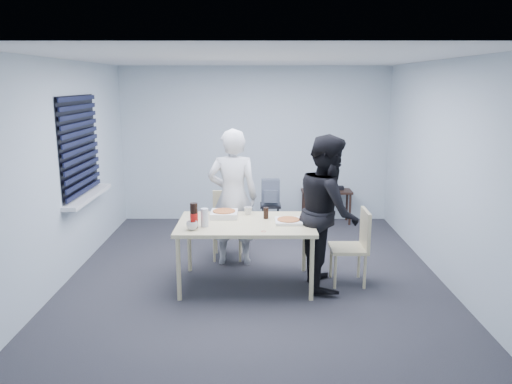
{
  "coord_description": "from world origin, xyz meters",
  "views": [
    {
      "loc": [
        0.03,
        -5.9,
        2.34
      ],
      "look_at": [
        0.02,
        0.1,
        1.01
      ],
      "focal_mm": 35.0,
      "sensor_mm": 36.0,
      "label": 1
    }
  ],
  "objects_px": {
    "person_black": "(328,212)",
    "stool": "(270,211)",
    "chair_far": "(228,219)",
    "mug_b": "(248,211)",
    "chair_right": "(356,242)",
    "person_white": "(233,197)",
    "dining_table": "(246,227)",
    "side_table": "(326,195)",
    "backpack": "(271,192)",
    "mug_a": "(192,226)",
    "soda_bottle": "(194,216)"
  },
  "relations": [
    {
      "from": "dining_table",
      "to": "person_white",
      "type": "xyz_separation_m",
      "value": [
        -0.18,
        0.73,
        0.18
      ]
    },
    {
      "from": "person_black",
      "to": "backpack",
      "type": "relative_size",
      "value": 4.42
    },
    {
      "from": "dining_table",
      "to": "stool",
      "type": "height_order",
      "value": "dining_table"
    },
    {
      "from": "side_table",
      "to": "backpack",
      "type": "height_order",
      "value": "backpack"
    },
    {
      "from": "backpack",
      "to": "side_table",
      "type": "bearing_deg",
      "value": 37.18
    },
    {
      "from": "dining_table",
      "to": "person_black",
      "type": "bearing_deg",
      "value": 0.7
    },
    {
      "from": "person_white",
      "to": "dining_table",
      "type": "bearing_deg",
      "value": 104.07
    },
    {
      "from": "chair_far",
      "to": "chair_right",
      "type": "relative_size",
      "value": 1.0
    },
    {
      "from": "soda_bottle",
      "to": "person_black",
      "type": "bearing_deg",
      "value": 8.83
    },
    {
      "from": "mug_b",
      "to": "mug_a",
      "type": "bearing_deg",
      "value": -132.52
    },
    {
      "from": "chair_right",
      "to": "side_table",
      "type": "xyz_separation_m",
      "value": [
        0.01,
        2.62,
        -0.04
      ]
    },
    {
      "from": "side_table",
      "to": "mug_a",
      "type": "bearing_deg",
      "value": -122.35
    },
    {
      "from": "person_black",
      "to": "dining_table",
      "type": "bearing_deg",
      "value": 90.7
    },
    {
      "from": "mug_a",
      "to": "soda_bottle",
      "type": "height_order",
      "value": "soda_bottle"
    },
    {
      "from": "person_black",
      "to": "mug_b",
      "type": "distance_m",
      "value": 0.99
    },
    {
      "from": "backpack",
      "to": "mug_a",
      "type": "relative_size",
      "value": 3.26
    },
    {
      "from": "backpack",
      "to": "mug_a",
      "type": "xyz_separation_m",
      "value": [
        -0.92,
        -2.42,
        0.17
      ]
    },
    {
      "from": "chair_right",
      "to": "person_black",
      "type": "distance_m",
      "value": 0.51
    },
    {
      "from": "side_table",
      "to": "backpack",
      "type": "xyz_separation_m",
      "value": [
        -0.96,
        -0.54,
        0.17
      ]
    },
    {
      "from": "person_white",
      "to": "mug_b",
      "type": "xyz_separation_m",
      "value": [
        0.2,
        -0.37,
        -0.08
      ]
    },
    {
      "from": "person_white",
      "to": "backpack",
      "type": "distance_m",
      "value": 1.51
    },
    {
      "from": "side_table",
      "to": "backpack",
      "type": "distance_m",
      "value": 1.11
    },
    {
      "from": "dining_table",
      "to": "person_white",
      "type": "height_order",
      "value": "person_white"
    },
    {
      "from": "chair_right",
      "to": "person_black",
      "type": "xyz_separation_m",
      "value": [
        -0.34,
        -0.04,
        0.37
      ]
    },
    {
      "from": "mug_a",
      "to": "dining_table",
      "type": "bearing_deg",
      "value": 27.26
    },
    {
      "from": "mug_a",
      "to": "person_white",
      "type": "bearing_deg",
      "value": 68.85
    },
    {
      "from": "chair_right",
      "to": "person_white",
      "type": "xyz_separation_m",
      "value": [
        -1.47,
        0.68,
        0.37
      ]
    },
    {
      "from": "chair_far",
      "to": "chair_right",
      "type": "xyz_separation_m",
      "value": [
        1.55,
        -0.96,
        0.0
      ]
    },
    {
      "from": "side_table",
      "to": "mug_a",
      "type": "height_order",
      "value": "mug_a"
    },
    {
      "from": "person_white",
      "to": "stool",
      "type": "xyz_separation_m",
      "value": [
        0.52,
        1.4,
        -0.55
      ]
    },
    {
      "from": "mug_b",
      "to": "soda_bottle",
      "type": "distance_m",
      "value": 0.83
    },
    {
      "from": "person_black",
      "to": "chair_right",
      "type": "bearing_deg",
      "value": -84.07
    },
    {
      "from": "chair_right",
      "to": "person_white",
      "type": "distance_m",
      "value": 1.66
    },
    {
      "from": "side_table",
      "to": "chair_right",
      "type": "bearing_deg",
      "value": -90.32
    },
    {
      "from": "person_black",
      "to": "stool",
      "type": "height_order",
      "value": "person_black"
    },
    {
      "from": "stool",
      "to": "soda_bottle",
      "type": "height_order",
      "value": "soda_bottle"
    },
    {
      "from": "stool",
      "to": "dining_table",
      "type": "bearing_deg",
      "value": -99.07
    },
    {
      "from": "chair_far",
      "to": "stool",
      "type": "height_order",
      "value": "chair_far"
    },
    {
      "from": "backpack",
      "to": "soda_bottle",
      "type": "bearing_deg",
      "value": -103.6
    },
    {
      "from": "person_white",
      "to": "side_table",
      "type": "distance_m",
      "value": 2.47
    },
    {
      "from": "chair_far",
      "to": "person_black",
      "type": "xyz_separation_m",
      "value": [
        1.21,
        -1.0,
        0.37
      ]
    },
    {
      "from": "person_black",
      "to": "soda_bottle",
      "type": "height_order",
      "value": "person_black"
    },
    {
      "from": "side_table",
      "to": "mug_b",
      "type": "xyz_separation_m",
      "value": [
        -1.28,
        -2.31,
        0.33
      ]
    },
    {
      "from": "dining_table",
      "to": "chair_right",
      "type": "xyz_separation_m",
      "value": [
        1.28,
        0.05,
        -0.19
      ]
    },
    {
      "from": "chair_far",
      "to": "person_white",
      "type": "bearing_deg",
      "value": -73.45
    },
    {
      "from": "backpack",
      "to": "mug_b",
      "type": "distance_m",
      "value": 1.8
    },
    {
      "from": "stool",
      "to": "backpack",
      "type": "xyz_separation_m",
      "value": [
        0.0,
        -0.01,
        0.31
      ]
    },
    {
      "from": "dining_table",
      "to": "stool",
      "type": "relative_size",
      "value": 3.49
    },
    {
      "from": "side_table",
      "to": "mug_a",
      "type": "xyz_separation_m",
      "value": [
        -1.88,
        -2.96,
        0.33
      ]
    },
    {
      "from": "dining_table",
      "to": "chair_far",
      "type": "distance_m",
      "value": 1.06
    }
  ]
}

